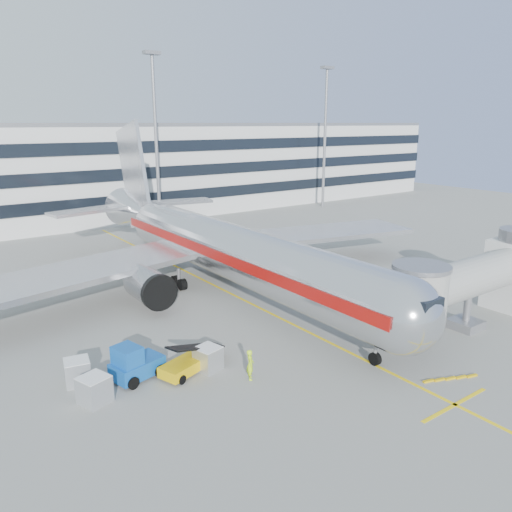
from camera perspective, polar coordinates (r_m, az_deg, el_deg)
ground at (r=40.09m, az=4.70°, el=-8.03°), size 180.00×180.00×0.00m
lead_in_line at (r=47.60m, az=-3.12°, el=-4.20°), size 0.25×70.00×0.01m
stop_bar at (r=31.94m, az=21.79°, el=-15.50°), size 6.00×0.25×0.01m
main_jet at (r=47.80m, az=-4.30°, el=1.15°), size 50.95×48.70×16.06m
jet_bridge at (r=43.04m, az=24.46°, el=-2.26°), size 17.80×4.50×7.00m
terminal at (r=89.56m, az=-20.22°, el=9.08°), size 150.00×24.25×15.60m
light_mast_centre at (r=76.96m, az=-11.41°, el=14.16°), size 2.40×1.20×25.45m
light_mast_east at (r=96.24m, az=7.92°, el=14.42°), size 2.40×1.20×25.45m
belt_loader at (r=33.36m, az=-7.52°, el=-11.90°), size 4.71×2.94×2.21m
baggage_tug at (r=32.80m, az=-13.73°, el=-11.92°), size 3.51×2.66×2.38m
cargo_container_left at (r=31.06m, az=-17.99°, el=-14.32°), size 1.93×1.93×1.63m
cargo_container_right at (r=33.43m, az=-19.74°, el=-12.34°), size 1.74×1.74×1.57m
cargo_container_front at (r=33.31m, az=-5.50°, el=-11.57°), size 1.79×1.79×1.57m
ramp_worker at (r=31.96m, az=-0.66°, el=-12.30°), size 0.76×0.86×1.98m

